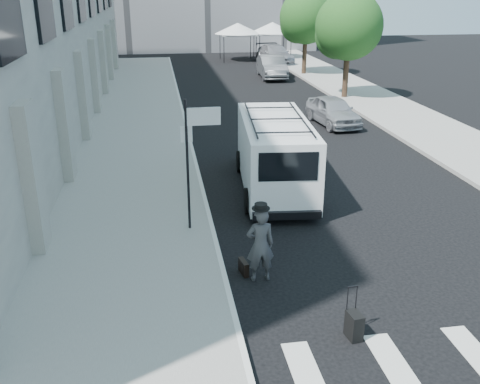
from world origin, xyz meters
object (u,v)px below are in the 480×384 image
object	(u,v)px
cargo_van	(274,153)
parked_car_a	(333,111)
businessman	(260,245)
parked_car_c	(275,54)
parked_car_b	(272,67)
briefcase	(244,267)
suitcase	(354,325)

from	to	relation	value
cargo_van	parked_car_a	bearing A→B (deg)	65.00
businessman	parked_car_c	bearing A→B (deg)	-104.76
parked_car_b	briefcase	bearing A→B (deg)	-100.20
briefcase	parked_car_b	distance (m)	28.18
businessman	parked_car_b	xyz separation A→B (m)	(6.19, 27.72, -0.08)
briefcase	cargo_van	size ratio (longest dim) A/B	0.07
businessman	parked_car_c	world-z (taller)	businessman
briefcase	suitcase	distance (m)	3.19
businessman	parked_car_c	size ratio (longest dim) A/B	0.33
briefcase	parked_car_c	world-z (taller)	parked_car_c
suitcase	parked_car_a	size ratio (longest dim) A/B	0.26
businessman	cargo_van	xyz separation A→B (m)	(1.55, 5.73, 0.33)
parked_car_a	parked_car_b	distance (m)	13.99
parked_car_a	cargo_van	bearing A→B (deg)	-125.72
parked_car_b	parked_car_c	distance (m)	7.45
businessman	cargo_van	bearing A→B (deg)	-107.07
parked_car_c	parked_car_b	bearing A→B (deg)	-108.89
parked_car_a	briefcase	bearing A→B (deg)	-121.53
businessman	parked_car_c	distance (m)	35.84
parked_car_c	briefcase	bearing A→B (deg)	-108.40
parked_car_b	parked_car_c	size ratio (longest dim) A/B	0.89
briefcase	parked_car_b	world-z (taller)	parked_car_b
briefcase	parked_car_c	distance (m)	35.63
briefcase	suitcase	bearing A→B (deg)	-68.41
cargo_van	briefcase	bearing A→B (deg)	-104.06
briefcase	suitcase	size ratio (longest dim) A/B	0.42
parked_car_b	suitcase	bearing A→B (deg)	-95.95
cargo_van	parked_car_a	distance (m)	9.27
cargo_van	parked_car_a	world-z (taller)	cargo_van
suitcase	parked_car_b	world-z (taller)	parked_car_b
parked_car_a	parked_car_b	xyz separation A→B (m)	(0.00, 13.98, 0.12)
suitcase	cargo_van	distance (m)	8.19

